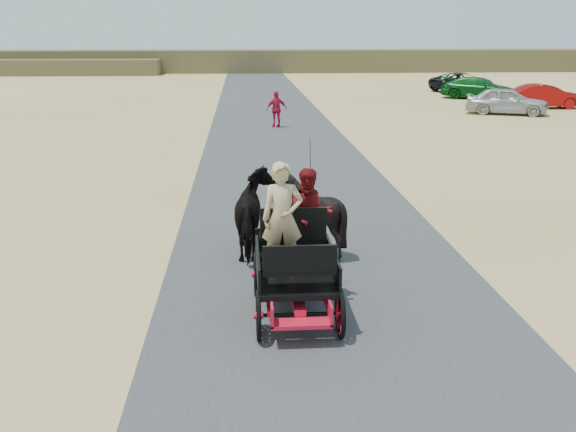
{
  "coord_description": "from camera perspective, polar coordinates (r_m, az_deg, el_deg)",
  "views": [
    {
      "loc": [
        -1.47,
        -11.53,
        4.49
      ],
      "look_at": [
        -0.66,
        -0.23,
        1.2
      ],
      "focal_mm": 40.0,
      "sensor_mm": 36.0,
      "label": 1
    }
  ],
  "objects": [
    {
      "name": "carriage",
      "position": [
        10.58,
        0.62,
        -6.8
      ],
      "size": [
        1.3,
        2.4,
        0.72
      ],
      "primitive_type": null,
      "color": "black",
      "rests_on": "ground"
    },
    {
      "name": "horse_right",
      "position": [
        13.28,
        1.94,
        0.27
      ],
      "size": [
        1.37,
        1.54,
        1.7
      ],
      "primitive_type": "imported",
      "rotation": [
        0.0,
        0.0,
        3.14
      ],
      "color": "black",
      "rests_on": "ground"
    },
    {
      "name": "pedestrian",
      "position": [
        31.0,
        -1.02,
        9.47
      ],
      "size": [
        1.08,
        0.67,
        1.73
      ],
      "primitive_type": "imported",
      "rotation": [
        0.0,
        0.0,
        3.4
      ],
      "color": "#B41437",
      "rests_on": "ground"
    },
    {
      "name": "car_d",
      "position": [
        51.59,
        15.25,
        11.42
      ],
      "size": [
        5.46,
        3.66,
        1.39
      ],
      "primitive_type": "imported",
      "rotation": [
        0.0,
        0.0,
        1.87
      ],
      "color": "black",
      "rests_on": "ground"
    },
    {
      "name": "passenger_woman",
      "position": [
        10.78,
        1.97,
        0.13
      ],
      "size": [
        0.77,
        0.6,
        1.58
      ],
      "primitive_type": "imported",
      "color": "#660C0F",
      "rests_on": "carriage"
    },
    {
      "name": "road",
      "position": [
        12.46,
        2.98,
        -4.93
      ],
      "size": [
        6.0,
        140.0,
        0.01
      ],
      "primitive_type": "cube",
      "color": "#38383A",
      "rests_on": "ground"
    },
    {
      "name": "car_b",
      "position": [
        41.7,
        21.86,
        9.85
      ],
      "size": [
        4.38,
        1.73,
        1.42
      ],
      "primitive_type": "imported",
      "rotation": [
        0.0,
        0.0,
        1.52
      ],
      "color": "maroon",
      "rests_on": "ground"
    },
    {
      "name": "ground",
      "position": [
        12.46,
        2.98,
        -4.95
      ],
      "size": [
        140.0,
        140.0,
        0.0
      ],
      "primitive_type": "plane",
      "color": "tan"
    },
    {
      "name": "car_c",
      "position": [
        45.99,
        16.6,
        10.84
      ],
      "size": [
        5.33,
        4.3,
        1.45
      ],
      "primitive_type": "imported",
      "rotation": [
        0.0,
        0.0,
        1.03
      ],
      "color": "#0C4C19",
      "rests_on": "ground"
    },
    {
      "name": "horse_left",
      "position": [
        13.22,
        -2.81,
        0.18
      ],
      "size": [
        0.91,
        2.01,
        1.7
      ],
      "primitive_type": "imported",
      "rotation": [
        0.0,
        0.0,
        3.14
      ],
      "color": "black",
      "rests_on": "ground"
    },
    {
      "name": "car_a",
      "position": [
        37.9,
        18.88,
        9.66
      ],
      "size": [
        4.7,
        3.34,
        1.48
      ],
      "primitive_type": "imported",
      "rotation": [
        0.0,
        0.0,
        1.16
      ],
      "color": "#B2B2B7",
      "rests_on": "ground"
    },
    {
      "name": "driver_man",
      "position": [
        10.18,
        -0.5,
        -0.18
      ],
      "size": [
        0.66,
        0.43,
        1.8
      ],
      "primitive_type": "imported",
      "color": "tan",
      "rests_on": "carriage"
    },
    {
      "name": "ridge_far",
      "position": [
        73.62,
        -3.0,
        13.61
      ],
      "size": [
        140.0,
        6.0,
        2.4
      ],
      "primitive_type": "cube",
      "color": "brown",
      "rests_on": "ground"
    }
  ]
}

